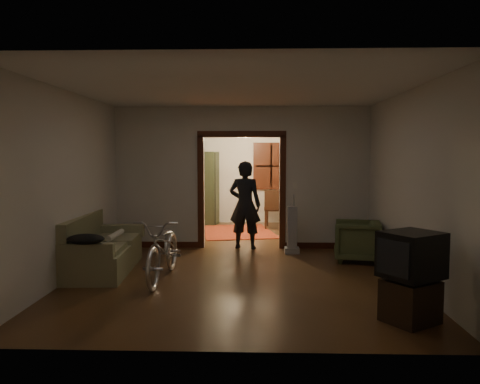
{
  "coord_description": "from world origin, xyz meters",
  "views": [
    {
      "loc": [
        0.27,
        -8.51,
        1.85
      ],
      "look_at": [
        0.0,
        -0.3,
        1.2
      ],
      "focal_mm": 35.0,
      "sensor_mm": 36.0,
      "label": 1
    }
  ],
  "objects_px": {
    "person": "(245,205)",
    "desk": "(285,211)",
    "armchair": "(357,241)",
    "sofa": "(103,244)",
    "locker": "(199,188)",
    "bicycle": "(164,248)"
  },
  "relations": [
    {
      "from": "bicycle",
      "to": "armchair",
      "type": "xyz_separation_m",
      "value": [
        3.14,
        1.32,
        -0.12
      ]
    },
    {
      "from": "person",
      "to": "locker",
      "type": "height_order",
      "value": "locker"
    },
    {
      "from": "sofa",
      "to": "desk",
      "type": "relative_size",
      "value": 1.88
    },
    {
      "from": "person",
      "to": "desk",
      "type": "distance_m",
      "value": 3.31
    },
    {
      "from": "bicycle",
      "to": "person",
      "type": "bearing_deg",
      "value": 65.96
    },
    {
      "from": "armchair",
      "to": "locker",
      "type": "bearing_deg",
      "value": -131.74
    },
    {
      "from": "person",
      "to": "desk",
      "type": "height_order",
      "value": "person"
    },
    {
      "from": "bicycle",
      "to": "locker",
      "type": "relative_size",
      "value": 0.93
    },
    {
      "from": "armchair",
      "to": "person",
      "type": "distance_m",
      "value": 2.3
    },
    {
      "from": "locker",
      "to": "person",
      "type": "bearing_deg",
      "value": -57.12
    },
    {
      "from": "armchair",
      "to": "sofa",
      "type": "bearing_deg",
      "value": -67.75
    },
    {
      "from": "bicycle",
      "to": "person",
      "type": "xyz_separation_m",
      "value": [
        1.15,
        2.37,
        0.4
      ]
    },
    {
      "from": "sofa",
      "to": "locker",
      "type": "height_order",
      "value": "locker"
    },
    {
      "from": "person",
      "to": "desk",
      "type": "xyz_separation_m",
      "value": [
        0.98,
        3.13,
        -0.49
      ]
    },
    {
      "from": "person",
      "to": "locker",
      "type": "xyz_separation_m",
      "value": [
        -1.3,
        3.26,
        0.1
      ]
    },
    {
      "from": "sofa",
      "to": "desk",
      "type": "xyz_separation_m",
      "value": [
        3.2,
        5.01,
        -0.06
      ]
    },
    {
      "from": "locker",
      "to": "sofa",
      "type": "bearing_deg",
      "value": -88.96
    },
    {
      "from": "bicycle",
      "to": "person",
      "type": "relative_size",
      "value": 1.03
    },
    {
      "from": "armchair",
      "to": "person",
      "type": "xyz_separation_m",
      "value": [
        -1.98,
        1.04,
        0.51
      ]
    },
    {
      "from": "bicycle",
      "to": "locker",
      "type": "distance_m",
      "value": 5.65
    },
    {
      "from": "person",
      "to": "sofa",
      "type": "bearing_deg",
      "value": 50.88
    },
    {
      "from": "locker",
      "to": "desk",
      "type": "bearing_deg",
      "value": 7.9
    }
  ]
}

